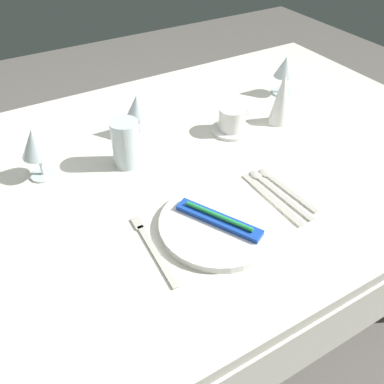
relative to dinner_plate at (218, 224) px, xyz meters
name	(u,v)px	position (x,y,z in m)	size (l,w,h in m)	color
ground_plane	(181,317)	(0.04, 0.26, -0.75)	(6.00, 6.00, 0.00)	slate
dining_table	(178,187)	(0.04, 0.26, -0.09)	(1.80, 1.11, 0.74)	silver
dinner_plate	(218,224)	(0.00, 0.00, 0.00)	(0.28, 0.28, 0.02)	white
toothbrush_package	(219,219)	(0.00, 0.00, 0.02)	(0.13, 0.20, 0.02)	blue
fork_outer	(152,247)	(-0.16, 0.02, -0.01)	(0.03, 0.23, 0.00)	beige
dinner_knife	(272,200)	(0.17, 0.01, -0.01)	(0.02, 0.22, 0.00)	beige
spoon_soup	(272,188)	(0.20, 0.05, -0.01)	(0.03, 0.23, 0.01)	beige
spoon_dessert	(280,184)	(0.22, 0.05, -0.01)	(0.03, 0.21, 0.01)	beige
saucer_left	(231,130)	(0.27, 0.33, 0.00)	(0.12, 0.12, 0.01)	white
coffee_cup_left	(233,118)	(0.27, 0.33, 0.04)	(0.11, 0.08, 0.07)	white
wine_glass_centre	(137,108)	(0.01, 0.46, 0.08)	(0.07, 0.07, 0.13)	silver
wine_glass_left	(35,145)	(-0.30, 0.40, 0.09)	(0.08, 0.08, 0.14)	silver
wine_glass_right	(285,69)	(0.57, 0.45, 0.08)	(0.07, 0.07, 0.13)	silver
drink_tumbler	(126,146)	(-0.08, 0.34, 0.05)	(0.08, 0.08, 0.13)	silver
napkin_folded	(282,97)	(0.43, 0.30, 0.08)	(0.07, 0.07, 0.17)	white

